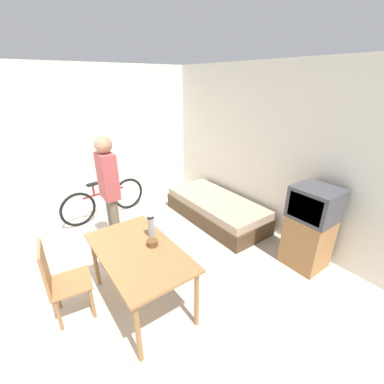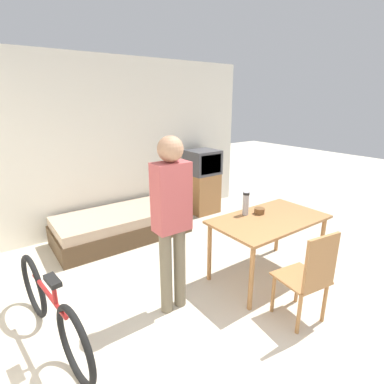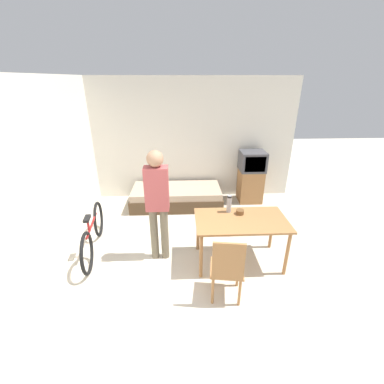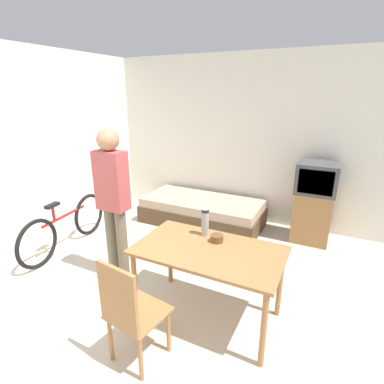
% 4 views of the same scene
% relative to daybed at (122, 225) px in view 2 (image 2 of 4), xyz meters
% --- Properties ---
extents(wall_back, '(5.05, 0.06, 2.70)m').
position_rel_daybed_xyz_m(wall_back, '(0.18, 0.56, 1.14)').
color(wall_back, silver).
rests_on(wall_back, ground_plane).
extents(daybed, '(1.99, 0.91, 0.42)m').
position_rel_daybed_xyz_m(daybed, '(0.00, 0.00, 0.00)').
color(daybed, '#4C3823').
rests_on(daybed, ground_plane).
extents(tv, '(0.55, 0.50, 1.18)m').
position_rel_daybed_xyz_m(tv, '(1.70, 0.18, 0.39)').
color(tv, '#9E6B3D').
rests_on(tv, ground_plane).
extents(dining_table, '(1.35, 0.78, 0.75)m').
position_rel_daybed_xyz_m(dining_table, '(0.98, -1.99, 0.45)').
color(dining_table, '#9E6B3D').
rests_on(dining_table, ground_plane).
extents(wooden_chair, '(0.47, 0.47, 0.95)m').
position_rel_daybed_xyz_m(wooden_chair, '(0.65, -2.76, 0.31)').
color(wooden_chair, '#9E6B3D').
rests_on(wooden_chair, ground_plane).
extents(bicycle, '(0.24, 1.63, 0.73)m').
position_rel_daybed_xyz_m(bicycle, '(-1.34, -1.62, 0.12)').
color(bicycle, black).
rests_on(bicycle, ground_plane).
extents(person_standing, '(0.34, 0.24, 1.76)m').
position_rel_daybed_xyz_m(person_standing, '(-0.24, -1.83, 0.82)').
color(person_standing, '#6B604C').
rests_on(person_standing, ground_plane).
extents(thermos_flask, '(0.08, 0.08, 0.28)m').
position_rel_daybed_xyz_m(thermos_flask, '(0.83, -1.75, 0.69)').
color(thermos_flask, '#99999E').
rests_on(thermos_flask, dining_table).
extents(mate_bowl, '(0.12, 0.12, 0.07)m').
position_rel_daybed_xyz_m(mate_bowl, '(0.99, -1.82, 0.57)').
color(mate_bowl, brown).
rests_on(mate_bowl, dining_table).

